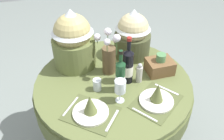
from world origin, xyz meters
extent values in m
plane|color=gray|center=(0.00, 0.00, 0.00)|extent=(8.00, 8.00, 0.00)
cylinder|color=#5B6638|center=(0.00, 0.00, 0.74)|extent=(1.21, 1.21, 0.04)
cylinder|color=#545D33|center=(0.00, 0.00, 0.64)|extent=(1.23, 1.23, 0.17)
cylinder|color=black|center=(0.00, 0.00, 0.38)|extent=(0.12, 0.12, 0.69)
cylinder|color=black|center=(0.00, 0.00, 0.01)|extent=(0.68, 0.68, 0.03)
cube|color=#4E562F|center=(-0.24, -0.28, 0.76)|extent=(0.43, 0.42, 0.00)
cylinder|color=silver|center=(-0.24, -0.28, 0.77)|extent=(0.24, 0.24, 0.02)
cone|color=#606B38|center=(-0.24, -0.28, 0.85)|extent=(0.09, 0.09, 0.14)
cube|color=silver|center=(-0.36, -0.19, 0.77)|extent=(0.13, 0.15, 0.00)
cube|color=silver|center=(-0.12, -0.38, 0.77)|extent=(0.13, 0.16, 0.00)
cube|color=#4E562F|center=(0.22, -0.31, 0.76)|extent=(0.43, 0.41, 0.00)
cylinder|color=silver|center=(0.22, -0.31, 0.77)|extent=(0.24, 0.24, 0.02)
cone|color=#606B38|center=(0.22, -0.31, 0.85)|extent=(0.09, 0.09, 0.14)
cube|color=silver|center=(0.10, -0.40, 0.77)|extent=(0.12, 0.16, 0.00)
cube|color=silver|center=(0.35, -0.21, 0.77)|extent=(0.12, 0.16, 0.00)
cylinder|color=brown|center=(0.00, 0.12, 0.87)|extent=(0.10, 0.10, 0.23)
sphere|color=silver|center=(0.03, 0.01, 1.13)|extent=(0.06, 0.06, 0.06)
cylinder|color=#4C7038|center=(0.03, 0.01, 1.05)|extent=(0.01, 0.01, 0.12)
sphere|color=silver|center=(0.06, 0.14, 1.03)|extent=(0.04, 0.04, 0.04)
cylinder|color=#4C7038|center=(0.06, 0.14, 1.00)|extent=(0.01, 0.01, 0.03)
sphere|color=silver|center=(-0.02, 0.08, 1.07)|extent=(0.05, 0.05, 0.05)
cylinder|color=#4C7038|center=(-0.02, 0.08, 1.02)|extent=(0.01, 0.01, 0.07)
sphere|color=silver|center=(0.01, 0.17, 1.10)|extent=(0.06, 0.06, 0.06)
cylinder|color=#4C7038|center=(0.01, 0.17, 1.03)|extent=(0.01, 0.01, 0.09)
sphere|color=silver|center=(-0.07, 0.21, 1.04)|extent=(0.06, 0.06, 0.06)
cylinder|color=#4C7038|center=(-0.07, 0.21, 1.01)|extent=(0.01, 0.01, 0.04)
cylinder|color=#194223|center=(0.02, -0.12, 0.88)|extent=(0.07, 0.07, 0.24)
cylinder|color=silver|center=(0.02, -0.12, 0.86)|extent=(0.07, 0.07, 0.08)
cone|color=#194223|center=(0.02, -0.12, 1.01)|extent=(0.07, 0.07, 0.03)
cylinder|color=#194223|center=(0.02, -0.12, 1.07)|extent=(0.03, 0.03, 0.08)
cylinder|color=black|center=(0.02, -0.12, 1.09)|extent=(0.03, 0.03, 0.02)
cylinder|color=black|center=(0.10, -0.04, 0.89)|extent=(0.08, 0.08, 0.25)
cylinder|color=silver|center=(0.10, -0.04, 0.87)|extent=(0.08, 0.08, 0.09)
cone|color=black|center=(0.10, -0.04, 1.03)|extent=(0.08, 0.08, 0.04)
cylinder|color=black|center=(0.10, -0.04, 1.10)|extent=(0.03, 0.03, 0.09)
cylinder|color=maroon|center=(0.10, -0.04, 1.13)|extent=(0.03, 0.03, 0.02)
cylinder|color=silver|center=(-0.02, -0.22, 0.76)|extent=(0.06, 0.06, 0.00)
cylinder|color=silver|center=(-0.02, -0.22, 0.81)|extent=(0.01, 0.01, 0.08)
cylinder|color=silver|center=(-0.02, -0.22, 0.89)|extent=(0.08, 0.08, 0.09)
cylinder|color=silver|center=(-0.14, -0.06, 0.81)|extent=(0.06, 0.06, 0.09)
cylinder|color=#B7B2AD|center=(0.19, -0.06, 0.83)|extent=(0.05, 0.05, 0.13)
sphere|color=#B7B7BC|center=(0.19, -0.06, 0.91)|extent=(0.03, 0.03, 0.03)
cylinder|color=olive|center=(-0.24, 0.30, 0.88)|extent=(0.34, 0.34, 0.24)
sphere|color=tan|center=(-0.24, 0.30, 1.06)|extent=(0.29, 0.29, 0.29)
cone|color=silver|center=(-0.24, 0.30, 1.16)|extent=(0.33, 0.33, 0.19)
cylinder|color=#474C2D|center=(0.26, 0.30, 0.86)|extent=(0.31, 0.31, 0.20)
sphere|color=#C6B784|center=(0.26, 0.30, 1.02)|extent=(0.26, 0.26, 0.26)
cone|color=silver|center=(0.26, 0.30, 1.10)|extent=(0.30, 0.30, 0.17)
cube|color=brown|center=(0.39, 0.00, 0.82)|extent=(0.20, 0.17, 0.11)
cylinder|color=#4C7F4C|center=(0.39, 0.00, 0.90)|extent=(0.07, 0.07, 0.06)
camera|label=1|loc=(-0.40, -1.35, 1.95)|focal=38.02mm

